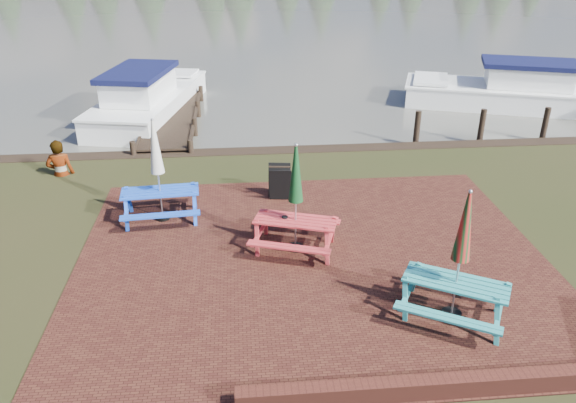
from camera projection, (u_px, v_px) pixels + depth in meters
The scene contains 12 objects.
ground at pixel (320, 290), 9.90m from camera, with size 120.00×120.00×0.00m, color black.
paving at pixel (312, 260), 10.79m from camera, with size 9.00×7.50×0.02m, color #351611.
brick_wall at pixel (496, 373), 7.85m from camera, with size 6.21×1.79×0.30m.
water at pixel (252, 12), 43.03m from camera, with size 120.00×60.00×0.02m, color #43423A.
picnic_table_teal at pixel (457, 276), 8.88m from camera, with size 2.14×2.07×2.27m.
picnic_table_red at pixel (296, 215), 10.82m from camera, with size 1.95×1.84×2.21m.
picnic_table_blue at pixel (159, 186), 11.98m from camera, with size 1.75×1.58×2.27m.
chalkboard at pixel (280, 182), 13.05m from camera, with size 0.54×0.55×0.83m.
jetty at pixel (176, 107), 19.66m from camera, with size 1.76×9.08×1.00m.
boat_jetty at pixel (148, 100), 19.46m from camera, with size 3.68×7.10×1.96m.
boat_near at pixel (506, 92), 20.55m from camera, with size 7.30×4.52×1.87m.
person at pixel (55, 141), 14.13m from camera, with size 0.68×0.45×1.87m, color gray.
Camera 1 is at (-1.30, -8.13, 5.75)m, focal length 35.00 mm.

